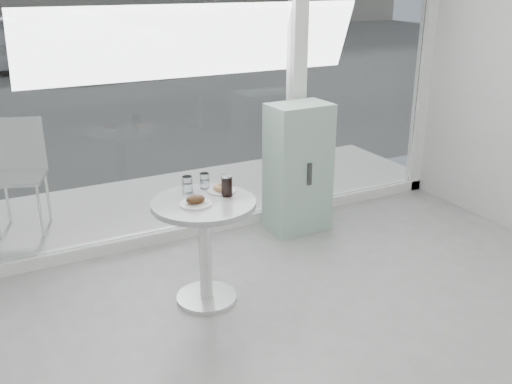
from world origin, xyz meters
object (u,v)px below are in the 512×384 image
mint_cabinet (298,168)px  plate_donut (221,189)px  car_silver (95,41)px  water_tumbler_b (205,182)px  water_tumbler_a (187,185)px  cola_glass (227,186)px  plate_fritter (196,201)px  patio_chair (20,167)px  main_table (205,230)px

mint_cabinet → plate_donut: bearing=-149.0°
mint_cabinet → car_silver: (0.67, 10.81, 0.10)m
plate_donut → water_tumbler_b: water_tumbler_b is taller
water_tumbler_a → cola_glass: cola_glass is taller
car_silver → mint_cabinet: bearing=-164.4°
mint_cabinet → plate_fritter: 1.56m
mint_cabinet → plate_fritter: size_ratio=5.43×
mint_cabinet → patio_chair: mint_cabinet is taller
mint_cabinet → cola_glass: size_ratio=7.87×
patio_chair → plate_donut: size_ratio=4.88×
mint_cabinet → water_tumbler_b: mint_cabinet is taller
car_silver → water_tumbler_a: car_silver is taller
main_table → cola_glass: cola_glass is taller
main_table → water_tumbler_a: water_tumbler_a is taller
water_tumbler_b → cola_glass: cola_glass is taller
main_table → patio_chair: 2.13m
car_silver → plate_fritter: size_ratio=19.37×
mint_cabinet → car_silver: car_silver is taller
patio_chair → water_tumbler_b: 1.99m
car_silver → cola_glass: (-1.72, -11.57, 0.15)m
mint_cabinet → plate_fritter: bearing=-149.5°
main_table → mint_cabinet: bearing=32.1°
main_table → water_tumbler_a: (-0.03, 0.21, 0.27)m
mint_cabinet → plate_donut: 1.27m
plate_donut → water_tumbler_b: bearing=122.3°
water_tumbler_b → patio_chair: bearing=123.4°
car_silver → plate_fritter: (-1.98, -11.63, 0.11)m
main_table → plate_donut: (0.18, 0.11, 0.24)m
main_table → car_silver: size_ratio=0.18×
car_silver → plate_donut: bearing=-169.4°
mint_cabinet → water_tumbler_a: mint_cabinet is taller
mint_cabinet → plate_donut: mint_cabinet is taller
plate_donut → main_table: bearing=-149.4°
water_tumbler_b → cola_glass: 0.23m
water_tumbler_b → cola_glass: size_ratio=0.75×
main_table → plate_donut: 0.32m
main_table → cola_glass: (0.18, 0.02, 0.29)m
mint_cabinet → car_silver: bearing=85.1°
water_tumbler_a → main_table: bearing=-80.6°
plate_fritter → main_table: bearing=27.9°
mint_cabinet → water_tumbler_b: bearing=-155.6°
plate_fritter → water_tumbler_a: (0.04, 0.24, 0.03)m
plate_fritter → patio_chair: bearing=115.5°
patio_chair → water_tumbler_a: patio_chair is taller
main_table → water_tumbler_a: size_ratio=6.46×
plate_fritter → plate_donut: size_ratio=1.06×
main_table → plate_donut: size_ratio=3.80×
car_silver → plate_fritter: car_silver is taller
car_silver → water_tumbler_b: bearing=-169.9°
mint_cabinet → plate_donut: (-1.06, -0.67, 0.20)m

